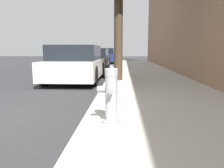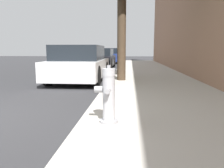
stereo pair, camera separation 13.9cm
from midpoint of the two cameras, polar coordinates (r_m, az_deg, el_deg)
The scene contains 5 objects.
sidewalk_slab at distance 3.65m, azimuth 17.19°, elevation -9.45°, with size 3.19×40.00×0.11m.
fire_hydrant at distance 3.21m, azimuth -1.51°, elevation -3.24°, with size 0.35×0.38×0.85m.
parked_car_near at distance 8.42m, azimuth -9.77°, elevation 5.16°, with size 1.85×3.90×1.35m.
parked_car_mid at distance 14.39m, azimuth -4.86°, elevation 6.63°, with size 1.85×4.27×1.28m.
parked_car_far at distance 20.92m, azimuth -1.89°, elevation 7.40°, with size 1.81×4.46×1.37m.
Camera 1 is at (2.45, -3.37, 1.18)m, focal length 35.00 mm.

